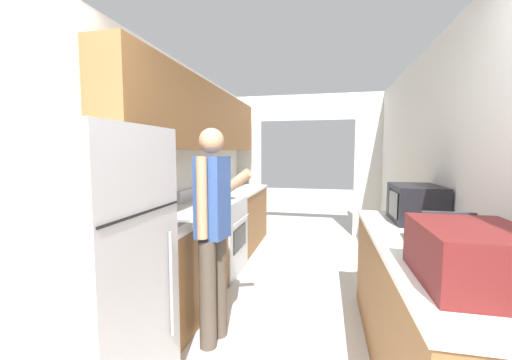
{
  "coord_description": "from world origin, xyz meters",
  "views": [
    {
      "loc": [
        0.34,
        -0.79,
        1.49
      ],
      "look_at": [
        -0.37,
        2.41,
        1.2
      ],
      "focal_mm": 22.0,
      "sensor_mm": 36.0,
      "label": 1
    }
  ],
  "objects_px": {
    "range_oven": "(215,236)",
    "refrigerator": "(90,273)",
    "book_stack": "(424,235)",
    "person": "(213,229)",
    "microwave": "(415,204)",
    "suitcase": "(473,255)"
  },
  "relations": [
    {
      "from": "range_oven",
      "to": "refrigerator",
      "type": "bearing_deg",
      "value": -88.94
    },
    {
      "from": "range_oven",
      "to": "book_stack",
      "type": "distance_m",
      "value": 2.45
    },
    {
      "from": "person",
      "to": "microwave",
      "type": "distance_m",
      "value": 1.68
    },
    {
      "from": "microwave",
      "to": "book_stack",
      "type": "xyz_separation_m",
      "value": [
        -0.11,
        -0.64,
        -0.1
      ]
    },
    {
      "from": "suitcase",
      "to": "microwave",
      "type": "distance_m",
      "value": 1.3
    },
    {
      "from": "suitcase",
      "to": "microwave",
      "type": "height_order",
      "value": "microwave"
    },
    {
      "from": "range_oven",
      "to": "suitcase",
      "type": "distance_m",
      "value": 2.9
    },
    {
      "from": "range_oven",
      "to": "book_stack",
      "type": "relative_size",
      "value": 3.41
    },
    {
      "from": "refrigerator",
      "to": "suitcase",
      "type": "relative_size",
      "value": 2.71
    },
    {
      "from": "range_oven",
      "to": "book_stack",
      "type": "bearing_deg",
      "value": -36.1
    },
    {
      "from": "range_oven",
      "to": "person",
      "type": "distance_m",
      "value": 1.5
    },
    {
      "from": "suitcase",
      "to": "book_stack",
      "type": "relative_size",
      "value": 1.96
    },
    {
      "from": "refrigerator",
      "to": "microwave",
      "type": "xyz_separation_m",
      "value": [
        2.01,
        1.35,
        0.25
      ]
    },
    {
      "from": "range_oven",
      "to": "person",
      "type": "height_order",
      "value": "person"
    },
    {
      "from": "range_oven",
      "to": "microwave",
      "type": "height_order",
      "value": "microwave"
    },
    {
      "from": "book_stack",
      "to": "refrigerator",
      "type": "bearing_deg",
      "value": -159.32
    },
    {
      "from": "refrigerator",
      "to": "person",
      "type": "bearing_deg",
      "value": 60.91
    },
    {
      "from": "range_oven",
      "to": "microwave",
      "type": "bearing_deg",
      "value": -20.82
    },
    {
      "from": "person",
      "to": "suitcase",
      "type": "height_order",
      "value": "person"
    },
    {
      "from": "microwave",
      "to": "book_stack",
      "type": "height_order",
      "value": "microwave"
    },
    {
      "from": "person",
      "to": "book_stack",
      "type": "distance_m",
      "value": 1.47
    },
    {
      "from": "person",
      "to": "book_stack",
      "type": "bearing_deg",
      "value": -82.47
    }
  ]
}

